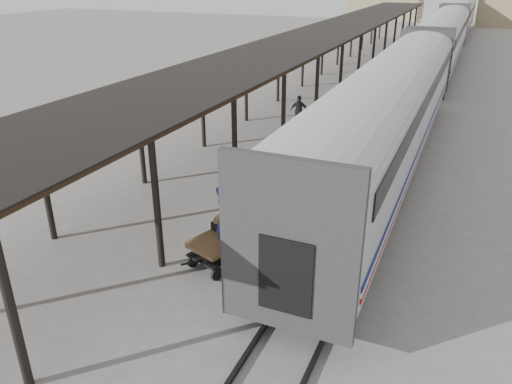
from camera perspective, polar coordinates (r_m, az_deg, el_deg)
The scene contains 10 objects.
ground at distance 15.90m, azimuth -2.62°, elevation -5.87°, with size 160.00×160.00×0.00m, color slate.
train at distance 46.53m, azimuth 20.49°, elevation 16.18°, with size 3.45×76.01×4.01m.
canopy at distance 37.78m, azimuth 9.12°, elevation 17.82°, with size 4.90×64.30×4.15m.
rails at distance 47.10m, azimuth 20.05°, elevation 13.05°, with size 1.54×150.00×0.12m.
building_left at distance 95.84m, azimuth 14.64°, elevation 20.41°, with size 12.00×8.00×6.00m, color tan.
baggage_cart at distance 14.72m, azimuth -3.20°, elevation -5.63°, with size 1.97×2.68×0.86m.
suitcase_stack at distance 14.84m, azimuth -2.45°, elevation -3.71°, with size 1.51×1.23×0.42m.
luggage_tug at distance 34.54m, azimuth 10.88°, elevation 11.29°, with size 1.05×1.46×1.17m.
porter at distance 13.57m, azimuth -3.58°, elevation -2.91°, with size 0.68×0.44×1.85m, color navy.
pedestrian at distance 27.78m, azimuth 4.94°, elevation 9.22°, with size 1.00×0.42×1.71m, color black.
Camera 1 is at (6.14, -12.34, 7.93)m, focal length 35.00 mm.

